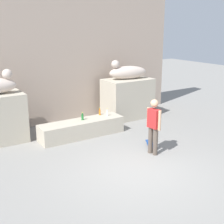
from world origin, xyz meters
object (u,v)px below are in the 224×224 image
bottle_green (82,117)px  statue_reclining_right (127,72)px  skateboard (151,144)px  bottle_orange (100,112)px  skater (154,124)px  bottle_clear (107,113)px

bottle_green → statue_reclining_right: bearing=20.9°
skateboard → bottle_green: 2.53m
bottle_orange → bottle_green: (-0.80, -0.19, -0.00)m
skater → bottle_orange: 2.75m
bottle_orange → bottle_clear: bottle_orange is taller
statue_reclining_right → bottle_clear: size_ratio=6.25×
skater → bottle_green: bearing=15.7°
skateboard → bottle_green: (-1.33, 2.06, 0.61)m
bottle_orange → bottle_green: size_ratio=1.02×
statue_reclining_right → bottle_clear: (-1.57, -1.00, -1.21)m
statue_reclining_right → skateboard: statue_reclining_right is taller
statue_reclining_right → skateboard: 3.74m
bottle_orange → skateboard: bearing=-76.8°
skateboard → skater: bearing=176.1°
statue_reclining_right → bottle_clear: statue_reclining_right is taller
bottle_clear → bottle_green: 0.98m
bottle_orange → statue_reclining_right: bearing=24.0°
statue_reclining_right → bottle_orange: size_ratio=6.18×
statue_reclining_right → bottle_green: size_ratio=6.28×
skater → bottle_orange: skater is taller
skateboard → bottle_orange: (-0.53, 2.25, 0.61)m
bottle_orange → bottle_clear: (0.18, -0.22, -0.00)m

